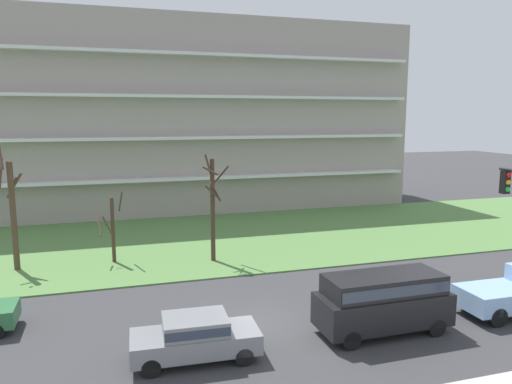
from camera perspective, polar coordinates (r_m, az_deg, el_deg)
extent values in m
plane|color=#38383A|center=(20.17, 0.09, -15.54)|extent=(160.00, 160.00, 0.00)
cube|color=#547F42|center=(33.07, -7.00, -5.69)|extent=(80.00, 16.00, 0.08)
cube|color=#9E938C|center=(45.99, -10.25, 8.71)|extent=(42.51, 12.23, 16.56)
cube|color=silver|center=(39.80, -8.95, 1.56)|extent=(40.80, 0.90, 0.24)
cube|color=silver|center=(39.51, -9.07, 6.32)|extent=(40.80, 0.90, 0.24)
cube|color=silver|center=(39.51, -9.19, 11.13)|extent=(40.80, 0.90, 0.24)
cube|color=silver|center=(39.78, -9.31, 15.90)|extent=(40.80, 0.90, 0.24)
cylinder|color=#4C3828|center=(29.03, -26.77, -2.66)|extent=(0.31, 0.31, 6.00)
cylinder|color=#4C3828|center=(29.04, -26.88, 0.47)|extent=(0.65, 0.16, 1.16)
cylinder|color=#4C3828|center=(28.56, -27.98, 3.70)|extent=(0.41, 0.88, 1.31)
cylinder|color=#4C3828|center=(28.79, -27.98, 1.98)|extent=(0.19, 1.03, 1.54)
cylinder|color=#4C3828|center=(29.05, -26.54, 1.00)|extent=(0.84, 0.55, 1.12)
cylinder|color=#423023|center=(28.71, -16.56, -4.40)|extent=(0.21, 0.21, 3.83)
cylinder|color=#423023|center=(28.48, -15.73, -1.13)|extent=(0.29, 1.06, 1.28)
cylinder|color=#423023|center=(28.40, -17.14, -3.87)|extent=(0.61, 0.67, 1.04)
cylinder|color=#423023|center=(28.56, -18.02, -3.64)|extent=(0.25, 1.48, 1.16)
cylinder|color=#423023|center=(27.68, -5.15, -2.25)|extent=(0.26, 0.26, 6.00)
cylinder|color=#423023|center=(26.92, -5.42, 2.50)|extent=(0.86, 0.48, 0.53)
cylinder|color=#423023|center=(27.21, -4.82, 0.01)|extent=(0.74, 0.37, 1.16)
cylinder|color=#423023|center=(27.14, -5.71, 3.30)|extent=(0.34, 0.64, 1.08)
cylinder|color=#423023|center=(27.13, -5.22, 0.02)|extent=(0.80, 0.32, 0.75)
cylinder|color=#423023|center=(27.78, -4.20, 2.00)|extent=(0.76, 1.25, 1.22)
cube|color=slate|center=(17.54, -7.17, -17.13)|extent=(4.48, 2.00, 0.70)
cube|color=slate|center=(17.28, -7.21, -15.27)|extent=(2.27, 1.76, 0.55)
cube|color=#2D3847|center=(17.28, -7.21, -15.27)|extent=(2.23, 1.79, 0.30)
cylinder|color=black|center=(18.61, -2.54, -16.66)|extent=(0.65, 0.25, 0.64)
cylinder|color=black|center=(17.23, -1.42, -18.87)|extent=(0.65, 0.25, 0.64)
cylinder|color=black|center=(18.32, -12.48, -17.32)|extent=(0.65, 0.25, 0.64)
cylinder|color=black|center=(16.91, -12.30, -19.67)|extent=(0.65, 0.25, 0.64)
cube|color=black|center=(19.83, 14.76, -13.20)|extent=(5.22, 2.04, 1.25)
cube|color=black|center=(19.48, 14.88, -10.47)|extent=(4.61, 1.88, 0.75)
cube|color=#2D3847|center=(19.48, 14.88, -10.47)|extent=(4.52, 1.92, 0.41)
cylinder|color=black|center=(21.70, 17.61, -13.13)|extent=(0.72, 0.23, 0.72)
cylinder|color=black|center=(20.39, 20.55, -14.76)|extent=(0.72, 0.23, 0.72)
cylinder|color=black|center=(19.96, 8.70, -14.79)|extent=(0.72, 0.23, 0.72)
cylinder|color=black|center=(18.53, 11.20, -16.82)|extent=(0.72, 0.23, 0.72)
cylinder|color=black|center=(22.82, -27.69, -12.75)|extent=(0.64, 0.23, 0.64)
cylinder|color=black|center=(23.41, 23.69, -11.72)|extent=(0.80, 0.23, 0.80)
cylinder|color=black|center=(22.17, 26.69, -13.09)|extent=(0.80, 0.23, 0.80)
cube|color=black|center=(21.17, 27.38, 1.04)|extent=(0.28, 0.28, 0.90)
sphere|color=red|center=(21.03, 27.72, 1.79)|extent=(0.20, 0.20, 0.20)
sphere|color=#F2A519|center=(21.06, 27.66, 1.04)|extent=(0.20, 0.20, 0.20)
sphere|color=green|center=(21.10, 27.61, 0.28)|extent=(0.20, 0.20, 0.20)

